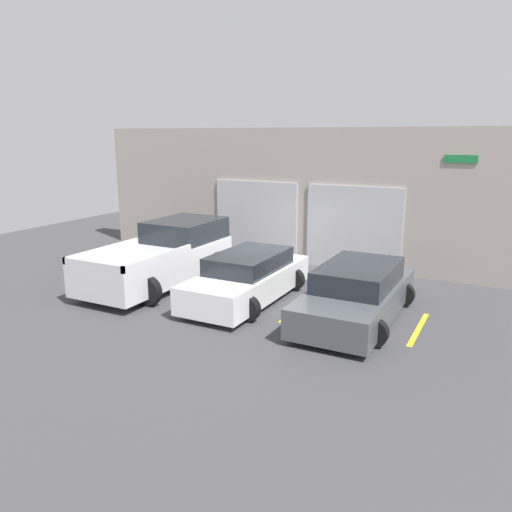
% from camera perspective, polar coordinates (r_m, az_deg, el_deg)
% --- Properties ---
extents(ground_plane, '(28.00, 28.00, 0.00)m').
position_cam_1_polar(ground_plane, '(14.44, 1.43, -3.59)').
color(ground_plane, '#3D3D3F').
extents(shophouse_building, '(16.60, 0.68, 4.52)m').
position_cam_1_polar(shophouse_building, '(16.93, 6.40, 6.64)').
color(shophouse_building, '#9E9389').
rests_on(shophouse_building, ground).
extents(pickup_truck, '(2.56, 5.07, 1.73)m').
position_cam_1_polar(pickup_truck, '(14.94, -10.47, 0.01)').
color(pickup_truck, silver).
rests_on(pickup_truck, ground).
extents(sedan_white, '(2.11, 4.40, 1.28)m').
position_cam_1_polar(sedan_white, '(13.20, -0.95, -2.51)').
color(sedan_white, white).
rests_on(sedan_white, ground).
extents(sedan_side, '(2.22, 4.60, 1.31)m').
position_cam_1_polar(sedan_side, '(12.13, 11.44, -4.22)').
color(sedan_side, '#474C51').
rests_on(sedan_side, ground).
extents(parking_stripe_far_left, '(0.12, 2.20, 0.01)m').
position_cam_1_polar(parking_stripe_far_left, '(15.86, -15.21, -2.47)').
color(parking_stripe_far_left, gold).
rests_on(parking_stripe_far_left, ground).
extents(parking_stripe_left, '(0.12, 2.20, 0.01)m').
position_cam_1_polar(parking_stripe_left, '(14.09, -6.29, -4.10)').
color(parking_stripe_left, gold).
rests_on(parking_stripe_left, ground).
extents(parking_stripe_centre, '(0.12, 2.20, 0.01)m').
position_cam_1_polar(parking_stripe_centre, '(12.76, 4.87, -5.99)').
color(parking_stripe_centre, gold).
rests_on(parking_stripe_centre, ground).
extents(parking_stripe_right, '(0.12, 2.20, 0.01)m').
position_cam_1_polar(parking_stripe_right, '(12.02, 18.08, -7.92)').
color(parking_stripe_right, gold).
rests_on(parking_stripe_right, ground).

